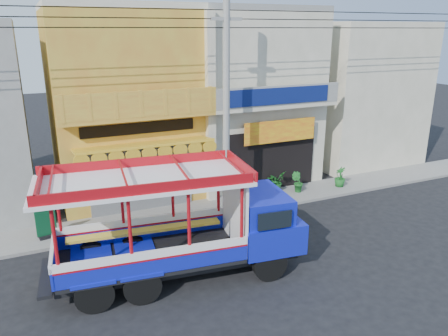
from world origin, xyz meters
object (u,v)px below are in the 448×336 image
green_sign (46,226)px  potted_plant_c (340,177)px  utility_pole (230,91)px  potted_plant_b (297,182)px  potted_plant_a (276,181)px  songthaew_truck (195,223)px

green_sign → potted_plant_c: green_sign is taller
utility_pole → green_sign: utility_pole is taller
utility_pole → potted_plant_b: (3.79, 0.79, -4.45)m
potted_plant_a → potted_plant_c: bearing=-40.3°
green_sign → potted_plant_c: size_ratio=1.12×
songthaew_truck → potted_plant_c: songthaew_truck is taller
utility_pole → potted_plant_a: bearing=23.7°
potted_plant_b → potted_plant_a: bearing=14.5°
songthaew_truck → potted_plant_b: songthaew_truck is taller
utility_pole → green_sign: (-6.94, 0.55, -4.47)m
green_sign → utility_pole: bearing=-4.5°
potted_plant_b → potted_plant_c: bearing=-139.7°
utility_pole → potted_plant_b: size_ratio=30.19×
potted_plant_b → green_sign: bearing=47.0°
songthaew_truck → potted_plant_b: 8.12m
green_sign → potted_plant_a: 9.93m
green_sign → songthaew_truck: bearing=-46.4°
songthaew_truck → potted_plant_c: (8.90, 4.31, -1.12)m
songthaew_truck → potted_plant_a: size_ratio=8.45×
utility_pole → songthaew_truck: bearing=-127.5°
songthaew_truck → potted_plant_c: bearing=25.8°
utility_pole → potted_plant_a: size_ratio=30.25×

